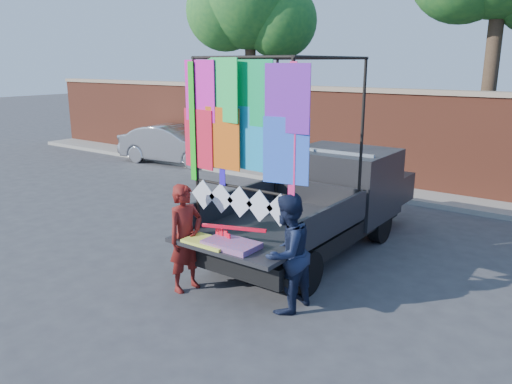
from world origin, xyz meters
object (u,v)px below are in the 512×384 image
Objects in this scene: pickup_truck at (328,199)px; sedan at (174,144)px; woman at (186,238)px; man at (287,253)px.

sedan is (-7.73, 3.73, -0.22)m from pickup_truck.
woman is at bearing -103.55° from pickup_truck.
woman reaches higher than sedan.
man is at bearing -73.08° from pickup_truck.
woman is at bearing -142.40° from sedan.
pickup_truck is 3.28× the size of man.
sedan is at bearing -124.05° from man.
pickup_truck is 8.58m from sedan.
woman is 0.98× the size of man.
man is (8.54, -6.38, 0.18)m from sedan.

